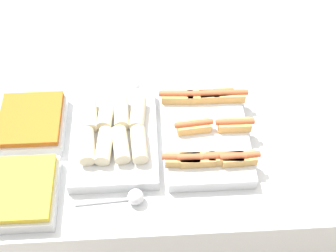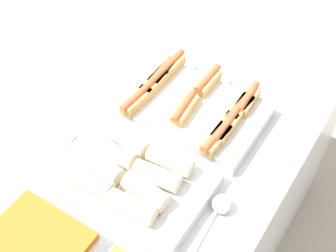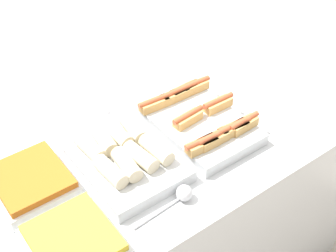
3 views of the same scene
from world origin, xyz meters
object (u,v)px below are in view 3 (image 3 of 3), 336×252
(tray_hotdogs, at_px, (198,120))
(tray_side_back, at_px, (31,182))
(tray_wraps, at_px, (123,156))
(serving_spoon_far, at_px, (102,116))
(tray_side_front, at_px, (74,243))
(serving_spoon_near, at_px, (182,195))

(tray_hotdogs, height_order, tray_side_back, tray_hotdogs)
(tray_hotdogs, distance_m, tray_side_back, 0.66)
(tray_hotdogs, height_order, tray_wraps, tray_wraps)
(tray_hotdogs, distance_m, serving_spoon_far, 0.38)
(tray_side_front, distance_m, tray_side_back, 0.30)
(tray_hotdogs, bearing_deg, serving_spoon_near, -137.25)
(tray_hotdogs, xyz_separation_m, tray_wraps, (-0.34, -0.00, 0.00))
(tray_hotdogs, height_order, tray_side_front, tray_hotdogs)
(tray_hotdogs, relative_size, tray_side_front, 1.73)
(tray_side_front, relative_size, serving_spoon_near, 1.15)
(serving_spoon_far, bearing_deg, tray_wraps, -103.59)
(serving_spoon_near, distance_m, serving_spoon_far, 0.51)
(serving_spoon_near, bearing_deg, tray_side_back, 138.22)
(tray_side_back, bearing_deg, serving_spoon_near, -41.78)
(serving_spoon_far, bearing_deg, tray_hotdogs, -42.51)
(tray_side_front, bearing_deg, tray_hotdogs, 18.86)
(tray_side_front, height_order, serving_spoon_near, tray_side_front)
(serving_spoon_near, bearing_deg, tray_side_front, 174.86)
(tray_hotdogs, xyz_separation_m, serving_spoon_far, (-0.28, 0.26, -0.01))
(tray_side_back, xyz_separation_m, serving_spoon_near, (0.38, -0.34, -0.01))
(serving_spoon_near, bearing_deg, tray_hotdogs, 42.75)
(tray_hotdogs, distance_m, serving_spoon_near, 0.38)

